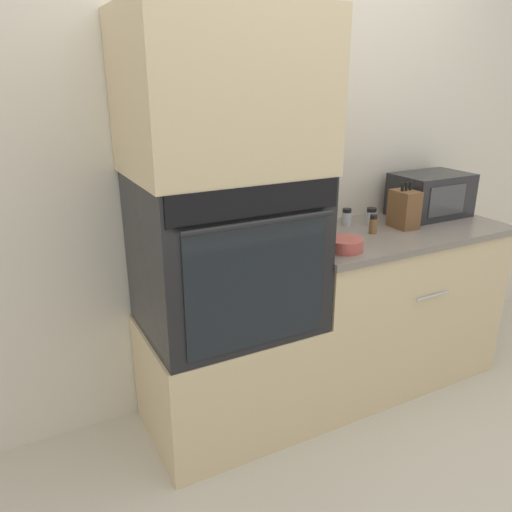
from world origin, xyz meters
The scene contains 12 objects.
ground_plane centered at (0.00, 0.00, 0.00)m, with size 12.00×12.00×0.00m, color beige.
wall_back centered at (0.00, 0.63, 1.25)m, with size 8.00×0.05×2.50m.
oven_cabinet_base centered at (-0.39, 0.30, 0.28)m, with size 0.78×0.60×0.56m.
wall_oven centered at (-0.39, 0.30, 0.92)m, with size 0.76×0.64×0.71m.
oven_cabinet_upper centered at (-0.39, 0.30, 1.60)m, with size 0.78×0.60×0.64m.
counter_unit centered at (0.60, 0.30, 0.45)m, with size 1.22×0.63×0.89m.
microwave centered at (0.96, 0.41, 1.01)m, with size 0.43×0.30×0.25m.
knife_block centered at (0.65, 0.29, 0.99)m, with size 0.11×0.15×0.25m.
bowl centered at (0.14, 0.14, 0.92)m, with size 0.17×0.17×0.06m.
condiment_jar_near centered at (0.53, 0.41, 0.94)m, with size 0.06×0.06×0.10m.
condiment_jar_mid centered at (0.43, 0.28, 0.94)m, with size 0.04×0.04×0.10m.
condiment_jar_far centered at (0.41, 0.47, 0.94)m, with size 0.05×0.05×0.09m.
Camera 1 is at (-1.26, -1.62, 1.66)m, focal length 35.00 mm.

